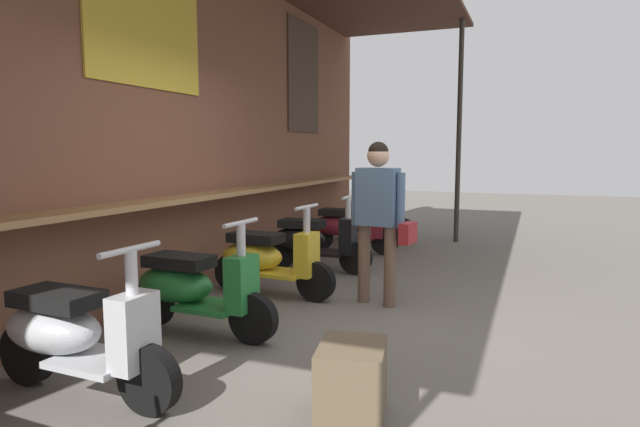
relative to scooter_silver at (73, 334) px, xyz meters
name	(u,v)px	position (x,y,z in m)	size (l,w,h in m)	color
ground_plane	(343,325)	(1.90, -1.08, -0.39)	(32.08, 32.08, 0.00)	#605B54
market_stall_facade	(160,88)	(1.90, 0.78, 1.71)	(11.46, 2.55, 3.80)	brown
scooter_silver	(73,334)	(0.00, 0.00, 0.00)	(0.46, 1.40, 0.97)	#B2B5BA
scooter_green	(192,287)	(1.22, 0.00, 0.00)	(0.46, 1.40, 0.97)	#237533
scooter_yellow	(266,258)	(2.53, 0.00, 0.00)	(0.48, 1.40, 0.97)	gold
scooter_black	(311,241)	(3.75, 0.00, 0.00)	(0.47, 1.40, 0.97)	black
scooter_maroon	(346,227)	(5.10, 0.00, 0.00)	(0.49, 1.40, 0.97)	maroon
scooter_orange	(370,217)	(6.32, 0.00, 0.00)	(0.47, 1.40, 0.97)	orange
shopper_with_handbag	(379,208)	(2.63, -1.19, 0.57)	(0.28, 0.65, 1.59)	brown
merchandise_crate	(352,381)	(0.37, -1.67, -0.18)	(0.46, 0.37, 0.42)	brown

